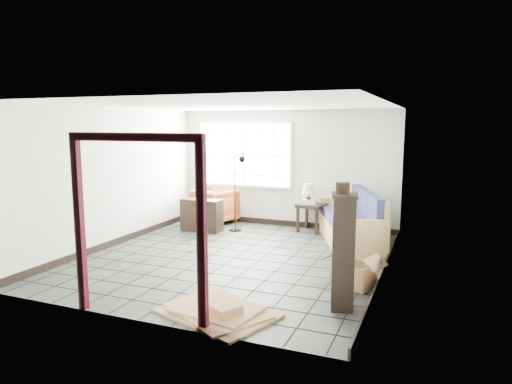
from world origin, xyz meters
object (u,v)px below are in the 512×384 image
at_px(armchair, 215,204).
at_px(side_table, 312,209).
at_px(futon_sofa, 354,224).
at_px(tall_shelf, 343,251).

bearing_deg(armchair, side_table, -161.09).
bearing_deg(futon_sofa, tall_shelf, -104.24).
xyz_separation_m(futon_sofa, armchair, (-3.35, 0.63, 0.07)).
bearing_deg(tall_shelf, futon_sofa, 84.18).
distance_m(futon_sofa, side_table, 1.20).
bearing_deg(side_table, armchair, -180.00).
bearing_deg(side_table, tall_shelf, -69.54).
distance_m(side_table, tall_shelf, 4.14).
bearing_deg(tall_shelf, armchair, 120.94).
bearing_deg(futon_sofa, armchair, 147.62).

